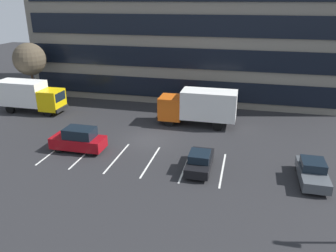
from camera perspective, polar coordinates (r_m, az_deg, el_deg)
name	(u,v)px	position (r m, az deg, el deg)	size (l,w,h in m)	color
ground_plane	(148,140)	(29.92, -3.40, -2.39)	(120.00, 120.00, 0.00)	#262628
office_building	(187,37)	(45.15, 3.23, 15.08)	(37.55, 14.10, 14.40)	slate
lot_markings	(134,160)	(26.43, -5.95, -5.79)	(14.14, 5.40, 0.01)	silver
box_truck_orange	(199,106)	(32.87, 5.35, 3.51)	(7.75, 2.57, 3.59)	#D85914
box_truck_yellow	(30,95)	(39.87, -22.80, 4.97)	(7.47, 2.47, 3.46)	yellow
sedan_black	(200,161)	(24.65, 5.51, -6.08)	(1.70, 4.06, 1.46)	black
sedan_charcoal	(312,172)	(25.13, 23.66, -7.28)	(1.77, 4.23, 1.51)	#474C51
suv_maroon	(79,140)	(28.45, -15.15, -2.29)	(4.45, 1.88, 2.01)	maroon
bare_tree	(30,59)	(43.05, -22.78, 10.57)	(3.82, 3.82, 7.15)	#473323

